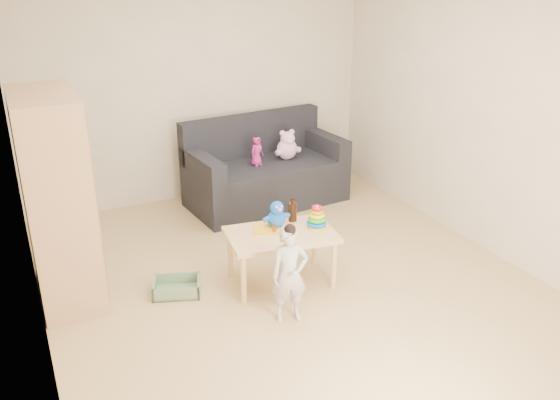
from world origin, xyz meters
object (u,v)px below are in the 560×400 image
sofa (266,183)px  toddler (290,276)px  play_table (281,258)px  wardrobe (57,200)px

sofa → toddler: 2.39m
play_table → sofa: bearing=69.6°
sofa → play_table: 1.82m
sofa → toddler: (-0.82, -2.24, 0.14)m
sofa → play_table: sofa is taller
wardrobe → sofa: (2.32, 1.10, -0.61)m
wardrobe → toddler: wardrobe is taller
play_table → toddler: 0.59m
sofa → play_table: bearing=-116.0°
wardrobe → sofa: 2.64m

